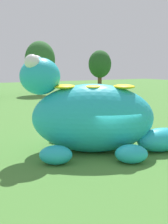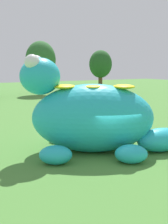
{
  "view_description": "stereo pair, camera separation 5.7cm",
  "coord_description": "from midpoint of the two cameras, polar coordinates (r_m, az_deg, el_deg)",
  "views": [
    {
      "loc": [
        -9.15,
        -12.0,
        5.03
      ],
      "look_at": [
        -0.39,
        2.32,
        2.27
      ],
      "focal_mm": 43.43,
      "sensor_mm": 36.0,
      "label": 1
    },
    {
      "loc": [
        -9.1,
        -12.03,
        5.03
      ],
      "look_at": [
        -0.39,
        2.32,
        2.27
      ],
      "focal_mm": 43.43,
      "sensor_mm": 36.0,
      "label": 2
    }
  ],
  "objects": [
    {
      "name": "spectator_near_inflatable",
      "position": [
        20.84,
        -4.42,
        -2.27
      ],
      "size": [
        0.38,
        0.26,
        1.71
      ],
      "color": "#726656",
      "rests_on": "ground"
    },
    {
      "name": "ground_plane",
      "position": [
        15.91,
        5.54,
        -9.16
      ],
      "size": [
        160.0,
        160.0,
        0.0
      ],
      "primitive_type": "plane",
      "color": "#4C8438"
    },
    {
      "name": "tree_centre",
      "position": [
        59.56,
        3.33,
        9.97
      ],
      "size": [
        4.92,
        4.92,
        8.73
      ],
      "color": "brown",
      "rests_on": "ground"
    },
    {
      "name": "giant_inflatable_creature",
      "position": [
        16.22,
        1.79,
        -1.05
      ],
      "size": [
        11.22,
        7.8,
        5.77
      ],
      "color": "#23B2C6",
      "rests_on": "ground"
    },
    {
      "name": "tree_centre_left",
      "position": [
        51.83,
        -9.26,
        10.8
      ],
      "size": [
        5.57,
        5.57,
        9.89
      ],
      "color": "brown",
      "rests_on": "ground"
    }
  ]
}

